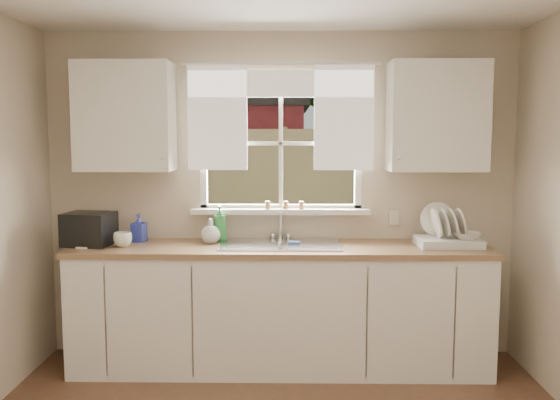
{
  "coord_description": "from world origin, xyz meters",
  "views": [
    {
      "loc": [
        0.07,
        -2.58,
        1.7
      ],
      "look_at": [
        0.0,
        1.65,
        1.25
      ],
      "focal_mm": 38.0,
      "sensor_mm": 36.0,
      "label": 1
    }
  ],
  "objects_px": {
    "soap_bottle_a": "(220,223)",
    "dish_rack": "(447,236)",
    "black_appliance": "(89,229)",
    "cup": "(123,240)"
  },
  "relations": [
    {
      "from": "cup",
      "to": "soap_bottle_a",
      "type": "bearing_deg",
      "value": 39.81
    },
    {
      "from": "dish_rack",
      "to": "cup",
      "type": "distance_m",
      "value": 2.36
    },
    {
      "from": "soap_bottle_a",
      "to": "black_appliance",
      "type": "distance_m",
      "value": 0.95
    },
    {
      "from": "dish_rack",
      "to": "black_appliance",
      "type": "relative_size",
      "value": 1.37
    },
    {
      "from": "soap_bottle_a",
      "to": "black_appliance",
      "type": "relative_size",
      "value": 0.85
    },
    {
      "from": "black_appliance",
      "to": "soap_bottle_a",
      "type": "bearing_deg",
      "value": 18.49
    },
    {
      "from": "soap_bottle_a",
      "to": "dish_rack",
      "type": "bearing_deg",
      "value": -6.9
    },
    {
      "from": "dish_rack",
      "to": "soap_bottle_a",
      "type": "xyz_separation_m",
      "value": [
        -1.68,
        0.15,
        0.07
      ]
    },
    {
      "from": "dish_rack",
      "to": "cup",
      "type": "xyz_separation_m",
      "value": [
        -2.36,
        -0.08,
        -0.02
      ]
    },
    {
      "from": "dish_rack",
      "to": "soap_bottle_a",
      "type": "distance_m",
      "value": 1.69
    }
  ]
}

